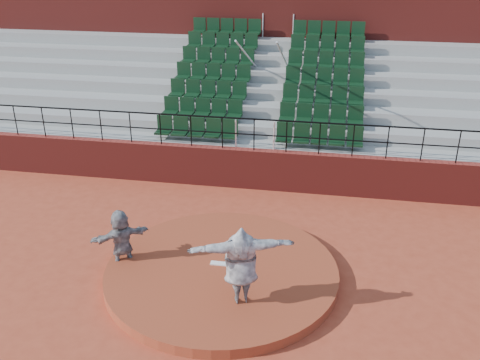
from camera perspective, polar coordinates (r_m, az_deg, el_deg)
ground at (r=12.93m, az=-1.95°, el=-10.27°), size 90.00×90.00×0.00m
pitchers_mound at (r=12.86m, az=-1.96°, el=-9.81°), size 5.50×5.50×0.25m
pitching_rubber at (r=12.90m, az=-1.83°, el=-8.93°), size 0.60×0.15×0.03m
boundary_wall at (r=16.92m, az=1.47°, el=1.20°), size 24.00×0.30×1.30m
wall_railing at (r=16.42m, az=1.52°, el=5.61°), size 24.04×0.05×1.03m
seating_deck at (r=20.04m, az=3.07°, el=7.37°), size 24.00×5.97×4.63m
press_box_facade at (r=23.37m, az=4.45°, el=15.20°), size 24.00×3.00×7.10m
pitcher at (r=11.28m, az=0.09°, el=-9.03°), size 2.29×1.26×1.80m
fielder at (r=13.17m, az=-12.54°, el=-6.21°), size 1.42×1.21×1.54m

